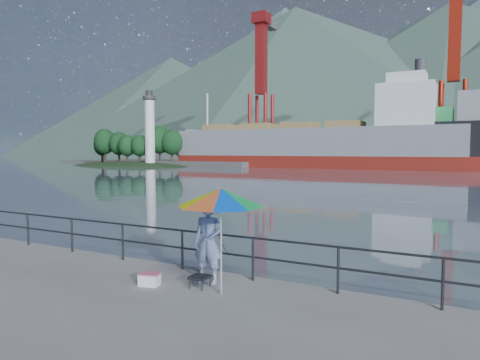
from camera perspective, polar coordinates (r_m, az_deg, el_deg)
name	(u,v)px	position (r m, az deg, el deg)	size (l,w,h in m)	color
harbor_water	(436,161)	(137.33, 24.67, 2.37)	(500.00, 280.00, 0.00)	slate
far_dock	(479,165)	(100.19, 29.25, 1.75)	(200.00, 40.00, 0.40)	#514F4C
guardrail	(151,245)	(11.70, -11.74, -8.49)	(22.00, 0.06, 1.03)	#2D3033
lighthouse_islet	(131,163)	(93.05, -14.33, 2.17)	(48.00, 26.40, 19.20)	#263F1E
fisherman	(208,242)	(9.90, -4.28, -8.25)	(0.68, 0.45, 1.87)	navy
beach_umbrella	(221,197)	(8.87, -2.56, -2.33)	(2.44, 2.44, 2.25)	white
folding_stool	(200,281)	(9.73, -5.37, -13.32)	(0.41, 0.41, 0.27)	black
cooler_bag	(149,280)	(10.06, -11.98, -12.90)	(0.43, 0.29, 0.25)	silver
fishing_rod	(219,272)	(10.87, -2.84, -12.22)	(0.02, 0.02, 2.13)	black
bulk_carrier	(319,144)	(80.90, 10.50, 4.69)	(53.30, 9.22, 14.50)	maroon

